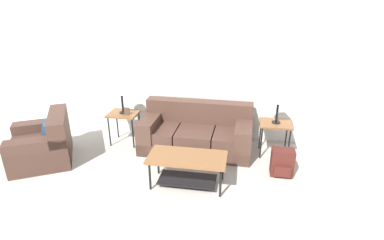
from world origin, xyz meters
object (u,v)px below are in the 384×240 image
object	(u,v)px
armchair	(44,144)
coffee_table	(187,164)
backpack	(282,163)
side_table_right	(275,126)
table_lamp_right	(279,95)
couch	(196,133)
table_lamp_left	(121,87)
side_table_left	(124,116)

from	to	relation	value
armchair	coffee_table	distance (m)	2.50
armchair	backpack	distance (m)	3.87
side_table_right	backpack	world-z (taller)	side_table_right
table_lamp_right	backpack	size ratio (longest dim) A/B	1.42
couch	side_table_right	world-z (taller)	couch
coffee_table	table_lamp_left	xyz separation A→B (m)	(-1.40, 1.15, 0.74)
side_table_right	backpack	xyz separation A→B (m)	(0.08, -0.65, -0.32)
table_lamp_left	table_lamp_right	size ratio (longest dim) A/B	1.00
backpack	table_lamp_left	bearing A→B (deg)	166.82
table_lamp_left	coffee_table	bearing A→B (deg)	-39.44
table_lamp_left	table_lamp_right	xyz separation A→B (m)	(2.71, 0.00, 0.00)
table_lamp_left	side_table_left	bearing A→B (deg)	180.00
armchair	couch	bearing A→B (deg)	19.01
couch	table_lamp_left	world-z (taller)	table_lamp_left
armchair	coffee_table	bearing A→B (deg)	-6.90
couch	side_table_right	distance (m)	1.37
couch	side_table_left	distance (m)	1.37
table_lamp_right	armchair	bearing A→B (deg)	-167.31
coffee_table	backpack	bearing A→B (deg)	19.89
couch	armchair	distance (m)	2.57
table_lamp_left	table_lamp_right	world-z (taller)	same
side_table_right	coffee_table	bearing A→B (deg)	-138.56
side_table_right	table_lamp_right	world-z (taller)	table_lamp_right
couch	side_table_right	size ratio (longest dim) A/B	3.27
coffee_table	side_table_left	world-z (taller)	side_table_left
couch	side_table_right	xyz separation A→B (m)	(1.35, 0.01, 0.23)
coffee_table	table_lamp_right	xyz separation A→B (m)	(1.31, 1.15, 0.74)
side_table_right	table_lamp_left	world-z (taller)	table_lamp_left
side_table_left	backpack	world-z (taller)	side_table_left
armchair	table_lamp_left	world-z (taller)	table_lamp_left
couch	coffee_table	bearing A→B (deg)	-87.65
coffee_table	table_lamp_right	distance (m)	1.89
table_lamp_left	backpack	bearing A→B (deg)	-13.18
couch	side_table_left	xyz separation A→B (m)	(-1.35, 0.01, 0.23)
couch	armchair	bearing A→B (deg)	-160.99
couch	table_lamp_right	distance (m)	1.56
armchair	table_lamp_left	distance (m)	1.59
backpack	side_table_right	bearing A→B (deg)	96.85
side_table_right	table_lamp_left	bearing A→B (deg)	180.00
coffee_table	table_lamp_left	distance (m)	1.96
side_table_left	side_table_right	world-z (taller)	same
couch	backpack	world-z (taller)	couch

